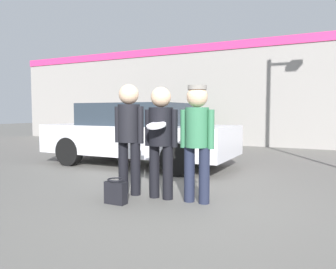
{
  "coord_description": "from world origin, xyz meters",
  "views": [
    {
      "loc": [
        1.88,
        -4.16,
        1.26
      ],
      "look_at": [
        -0.33,
        0.22,
        0.92
      ],
      "focal_mm": 35.0,
      "sensor_mm": 36.0,
      "label": 1
    }
  ],
  "objects_px": {
    "shrub": "(188,126)",
    "handbag": "(116,192)",
    "parked_car_near": "(138,133)",
    "person_middle_with_frisbee": "(161,133)",
    "person_right": "(197,133)",
    "person_left": "(129,130)"
  },
  "relations": [
    {
      "from": "person_middle_with_frisbee",
      "to": "handbag",
      "type": "distance_m",
      "value": 1.04
    },
    {
      "from": "parked_car_near",
      "to": "shrub",
      "type": "xyz_separation_m",
      "value": [
        -0.65,
        4.53,
        -0.01
      ]
    },
    {
      "from": "parked_car_near",
      "to": "handbag",
      "type": "distance_m",
      "value": 3.37
    },
    {
      "from": "person_right",
      "to": "shrub",
      "type": "xyz_separation_m",
      "value": [
        -3.1,
        6.94,
        -0.23
      ]
    },
    {
      "from": "person_left",
      "to": "parked_car_near",
      "type": "height_order",
      "value": "person_left"
    },
    {
      "from": "shrub",
      "to": "person_middle_with_frisbee",
      "type": "bearing_deg",
      "value": -69.85
    },
    {
      "from": "shrub",
      "to": "handbag",
      "type": "bearing_deg",
      "value": -74.11
    },
    {
      "from": "person_right",
      "to": "handbag",
      "type": "xyz_separation_m",
      "value": [
        -0.97,
        -0.56,
        -0.8
      ]
    },
    {
      "from": "person_left",
      "to": "person_middle_with_frisbee",
      "type": "xyz_separation_m",
      "value": [
        0.55,
        0.0,
        -0.03
      ]
    },
    {
      "from": "handbag",
      "to": "shrub",
      "type": "bearing_deg",
      "value": 105.89
    },
    {
      "from": "person_left",
      "to": "handbag",
      "type": "relative_size",
      "value": 4.82
    },
    {
      "from": "person_left",
      "to": "handbag",
      "type": "bearing_deg",
      "value": -76.82
    },
    {
      "from": "person_left",
      "to": "shrub",
      "type": "relative_size",
      "value": 1.14
    },
    {
      "from": "parked_car_near",
      "to": "person_right",
      "type": "bearing_deg",
      "value": -44.44
    },
    {
      "from": "person_right",
      "to": "shrub",
      "type": "distance_m",
      "value": 7.6
    },
    {
      "from": "person_middle_with_frisbee",
      "to": "shrub",
      "type": "xyz_separation_m",
      "value": [
        -2.56,
        6.97,
        -0.22
      ]
    },
    {
      "from": "shrub",
      "to": "handbag",
      "type": "height_order",
      "value": "shrub"
    },
    {
      "from": "parked_car_near",
      "to": "person_middle_with_frisbee",
      "type": "bearing_deg",
      "value": -51.92
    },
    {
      "from": "parked_car_near",
      "to": "shrub",
      "type": "bearing_deg",
      "value": 98.13
    },
    {
      "from": "person_middle_with_frisbee",
      "to": "parked_car_near",
      "type": "height_order",
      "value": "person_middle_with_frisbee"
    },
    {
      "from": "person_left",
      "to": "person_right",
      "type": "relative_size",
      "value": 1.03
    },
    {
      "from": "person_right",
      "to": "person_middle_with_frisbee",
      "type": "bearing_deg",
      "value": -176.76
    }
  ]
}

